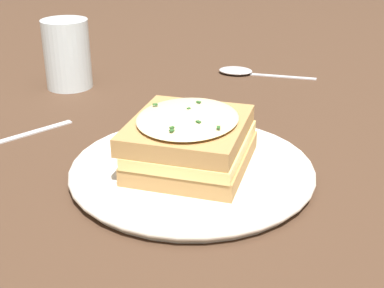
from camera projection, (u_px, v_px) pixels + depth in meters
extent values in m
plane|color=#473021|center=(201.00, 171.00, 0.58)|extent=(2.40, 2.40, 0.00)
cylinder|color=silver|center=(192.00, 171.00, 0.57)|extent=(0.25, 0.25, 0.01)
torus|color=silver|center=(192.00, 168.00, 0.57)|extent=(0.26, 0.26, 0.01)
cube|color=#B2844C|center=(192.00, 157.00, 0.56)|extent=(0.15, 0.16, 0.02)
cube|color=#EAD17A|center=(192.00, 144.00, 0.55)|extent=(0.15, 0.16, 0.01)
cube|color=#B2844C|center=(188.00, 130.00, 0.55)|extent=(0.15, 0.16, 0.02)
ellipsoid|color=beige|center=(188.00, 118.00, 0.54)|extent=(0.14, 0.15, 0.01)
cube|color=#2D6028|center=(219.00, 127.00, 0.51)|extent=(0.00, 0.01, 0.00)
cube|color=#2D6028|center=(172.00, 130.00, 0.50)|extent=(0.01, 0.01, 0.00)
cube|color=#2D6028|center=(198.00, 122.00, 0.52)|extent=(0.01, 0.01, 0.00)
cube|color=#2D6028|center=(155.00, 104.00, 0.56)|extent=(0.01, 0.00, 0.00)
cube|color=#2D6028|center=(172.00, 127.00, 0.51)|extent=(0.01, 0.00, 0.00)
cube|color=#2D6028|center=(201.00, 102.00, 0.57)|extent=(0.01, 0.01, 0.00)
cube|color=#2D6028|center=(189.00, 108.00, 0.56)|extent=(0.00, 0.00, 0.00)
cylinder|color=silver|center=(67.00, 54.00, 0.82)|extent=(0.07, 0.07, 0.10)
cube|color=silver|center=(31.00, 132.00, 0.67)|extent=(0.10, 0.07, 0.00)
cube|color=silver|center=(283.00, 76.00, 0.88)|extent=(0.10, 0.04, 0.00)
ellipsoid|color=silver|center=(236.00, 71.00, 0.90)|extent=(0.07, 0.06, 0.01)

